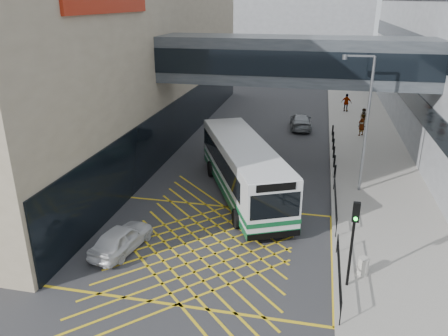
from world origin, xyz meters
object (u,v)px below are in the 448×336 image
Objects in this scene: street_lamp at (364,117)px; pedestrian_c at (346,103)px; car_dark at (232,142)px; car_white at (121,238)px; bus at (243,167)px; pedestrian_b at (364,118)px; litter_bin at (363,266)px; car_silver at (301,121)px; traffic_light at (353,233)px; pedestrian_a at (362,125)px.

street_lamp is 21.32m from pedestrian_c.
pedestrian_c is at bearing -133.47° from car_dark.
car_dark reaches higher than car_white.
bus is 2.62× the size of car_dark.
pedestrian_b is 6.10m from pedestrian_c.
car_silver is at bearing 99.35° from litter_bin.
traffic_light is at bearing -97.89° from street_lamp.
bus is 2.95× the size of car_white.
pedestrian_a is (1.45, 21.52, 0.54)m from litter_bin.
pedestrian_c is (4.39, 7.00, 0.38)m from car_silver.
car_dark is 2.44× the size of pedestrian_c.
pedestrian_a reaches higher than pedestrian_b.
car_silver is 2.48× the size of pedestrian_a.
pedestrian_b is 0.93× the size of pedestrian_c.
pedestrian_a is (12.54, 21.65, 0.45)m from car_white.
car_white is 15.80m from car_dark.
street_lamp is at bearing -90.96° from pedestrian_b.
pedestrian_c is (-0.90, 8.76, 0.00)m from pedestrian_a.
street_lamp is (6.86, 1.89, 3.03)m from bus.
bus is at bearing 131.49° from litter_bin.
pedestrian_a is 2.83m from pedestrian_b.
street_lamp is (9.15, -6.22, 4.11)m from car_dark.
car_silver is 2.67× the size of pedestrian_b.
car_dark is at bearing 119.70° from litter_bin.
traffic_light reaches higher than bus.
bus is 9.96m from litter_bin.
bus reaches higher than litter_bin.
car_white is 0.89× the size of car_dark.
pedestrian_c is at bearing 48.25° from bus.
car_dark is 5.72× the size of litter_bin.
bus is 1.47× the size of street_lamp.
pedestrian_c is (-1.30, 5.96, 0.07)m from pedestrian_b.
pedestrian_a is 8.81m from pedestrian_c.
street_lamp is at bearing -9.12° from bus.
traffic_light is 10.58m from street_lamp.
bus is 16.24m from pedestrian_a.
pedestrian_a is 1.08× the size of pedestrian_b.
litter_bin is 24.39m from pedestrian_b.
car_dark is (2.24, 15.64, 0.07)m from car_white.
litter_bin is at bearing 94.26° from car_silver.
car_dark is at bearing 116.52° from traffic_light.
pedestrian_b is at bearing 121.97° from pedestrian_c.
car_white is (-4.53, -7.54, -1.15)m from bus.
bus is at bearing 15.65° from pedestrian_a.
car_silver is 24.58m from traffic_light.
traffic_light is 2.07× the size of pedestrian_a.
pedestrian_b is (10.70, 8.81, 0.31)m from car_dark.
car_dark is 17.51m from pedestrian_c.
litter_bin is (0.68, 1.02, -2.13)m from traffic_light.
pedestrian_c reaches higher than car_white.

